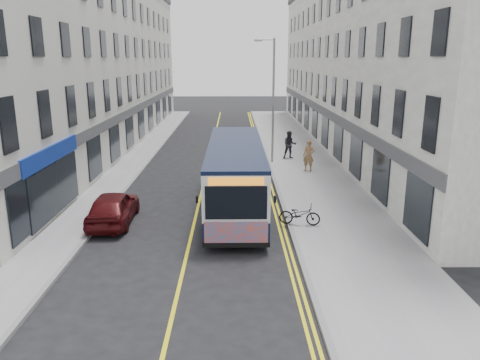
{
  "coord_description": "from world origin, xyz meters",
  "views": [
    {
      "loc": [
        1.69,
        -16.33,
        6.81
      ],
      "look_at": [
        1.97,
        3.55,
        1.6
      ],
      "focal_mm": 35.0,
      "sensor_mm": 36.0,
      "label": 1
    }
  ],
  "objects_px": {
    "bicycle": "(300,214)",
    "car_maroon": "(113,207)",
    "pedestrian_near": "(309,156)",
    "car_white": "(247,139)",
    "pedestrian_far": "(290,145)",
    "streetlamp": "(272,97)",
    "city_bus": "(235,174)"
  },
  "relations": [
    {
      "from": "bicycle",
      "to": "car_maroon",
      "type": "distance_m",
      "value": 7.83
    },
    {
      "from": "car_maroon",
      "to": "pedestrian_near",
      "type": "bearing_deg",
      "value": -138.55
    },
    {
      "from": "car_maroon",
      "to": "car_white",
      "type": "bearing_deg",
      "value": -110.77
    },
    {
      "from": "car_white",
      "to": "pedestrian_far",
      "type": "bearing_deg",
      "value": -64.96
    },
    {
      "from": "streetlamp",
      "to": "city_bus",
      "type": "distance_m",
      "value": 10.3
    },
    {
      "from": "pedestrian_near",
      "to": "car_white",
      "type": "height_order",
      "value": "pedestrian_near"
    },
    {
      "from": "streetlamp",
      "to": "car_white",
      "type": "bearing_deg",
      "value": 104.15
    },
    {
      "from": "city_bus",
      "to": "pedestrian_far",
      "type": "distance_m",
      "value": 11.34
    },
    {
      "from": "pedestrian_near",
      "to": "car_white",
      "type": "distance_m",
      "value": 9.06
    },
    {
      "from": "streetlamp",
      "to": "car_maroon",
      "type": "bearing_deg",
      "value": -123.37
    },
    {
      "from": "pedestrian_far",
      "to": "pedestrian_near",
      "type": "bearing_deg",
      "value": -79.91
    },
    {
      "from": "streetlamp",
      "to": "city_bus",
      "type": "relative_size",
      "value": 0.76
    },
    {
      "from": "city_bus",
      "to": "pedestrian_far",
      "type": "height_order",
      "value": "city_bus"
    },
    {
      "from": "city_bus",
      "to": "pedestrian_near",
      "type": "bearing_deg",
      "value": 57.51
    },
    {
      "from": "city_bus",
      "to": "car_white",
      "type": "xyz_separation_m",
      "value": [
        0.96,
        15.36,
        -1.01
      ]
    },
    {
      "from": "pedestrian_far",
      "to": "car_white",
      "type": "relative_size",
      "value": 0.46
    },
    {
      "from": "streetlamp",
      "to": "bicycle",
      "type": "distance_m",
      "value": 12.71
    },
    {
      "from": "bicycle",
      "to": "car_maroon",
      "type": "xyz_separation_m",
      "value": [
        -7.8,
        0.63,
        0.14
      ]
    },
    {
      "from": "pedestrian_far",
      "to": "car_maroon",
      "type": "distance_m",
      "value": 15.38
    },
    {
      "from": "car_white",
      "to": "city_bus",
      "type": "bearing_deg",
      "value": -99.36
    },
    {
      "from": "pedestrian_far",
      "to": "car_white",
      "type": "bearing_deg",
      "value": 119.75
    },
    {
      "from": "streetlamp",
      "to": "city_bus",
      "type": "xyz_separation_m",
      "value": [
        -2.4,
        -9.65,
        -2.7
      ]
    },
    {
      "from": "pedestrian_near",
      "to": "pedestrian_far",
      "type": "bearing_deg",
      "value": 122.85
    },
    {
      "from": "city_bus",
      "to": "car_maroon",
      "type": "bearing_deg",
      "value": -160.36
    },
    {
      "from": "city_bus",
      "to": "car_maroon",
      "type": "xyz_separation_m",
      "value": [
        -5.17,
        -1.84,
        -0.97
      ]
    },
    {
      "from": "streetlamp",
      "to": "city_bus",
      "type": "height_order",
      "value": "streetlamp"
    },
    {
      "from": "streetlamp",
      "to": "pedestrian_far",
      "type": "distance_m",
      "value": 3.74
    },
    {
      "from": "streetlamp",
      "to": "pedestrian_near",
      "type": "xyz_separation_m",
      "value": [
        2.07,
        -2.62,
        -3.33
      ]
    },
    {
      "from": "bicycle",
      "to": "pedestrian_near",
      "type": "height_order",
      "value": "pedestrian_near"
    },
    {
      "from": "pedestrian_far",
      "to": "car_maroon",
      "type": "bearing_deg",
      "value": -126.52
    },
    {
      "from": "car_white",
      "to": "car_maroon",
      "type": "xyz_separation_m",
      "value": [
        -6.13,
        -17.21,
        0.04
      ]
    },
    {
      "from": "streetlamp",
      "to": "car_white",
      "type": "relative_size",
      "value": 1.98
    }
  ]
}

